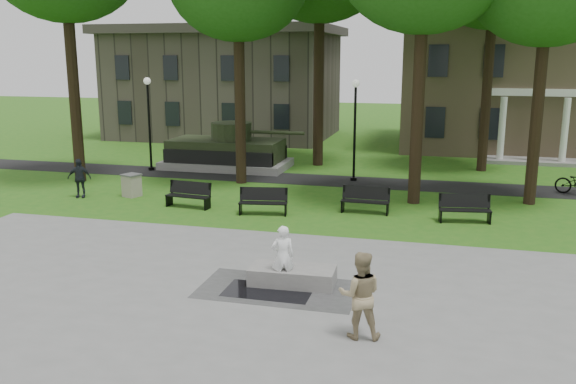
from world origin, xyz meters
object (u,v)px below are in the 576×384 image
skateboarder (283,256)px  trash_bin (132,185)px  friend_watching (360,295)px  concrete_block (293,276)px  park_bench_0 (189,194)px

skateboarder → trash_bin: size_ratio=1.69×
friend_watching → trash_bin: bearing=-53.3°
concrete_block → friend_watching: 3.42m
skateboarder → friend_watching: size_ratio=0.86×
friend_watching → park_bench_0: bearing=-59.5°
concrete_block → trash_bin: size_ratio=2.29×
concrete_block → park_bench_0: 9.19m
skateboarder → trash_bin: (-8.79, 8.32, -0.34)m
concrete_block → park_bench_0: park_bench_0 is taller
friend_watching → skateboarder: bearing=-55.2°
skateboarder → friend_watching: 3.30m
concrete_block → friend_watching: size_ratio=1.17×
park_bench_0 → trash_bin: 3.25m
trash_bin → friend_watching: bearing=-43.9°
concrete_block → trash_bin: (-9.00, 8.09, 0.24)m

